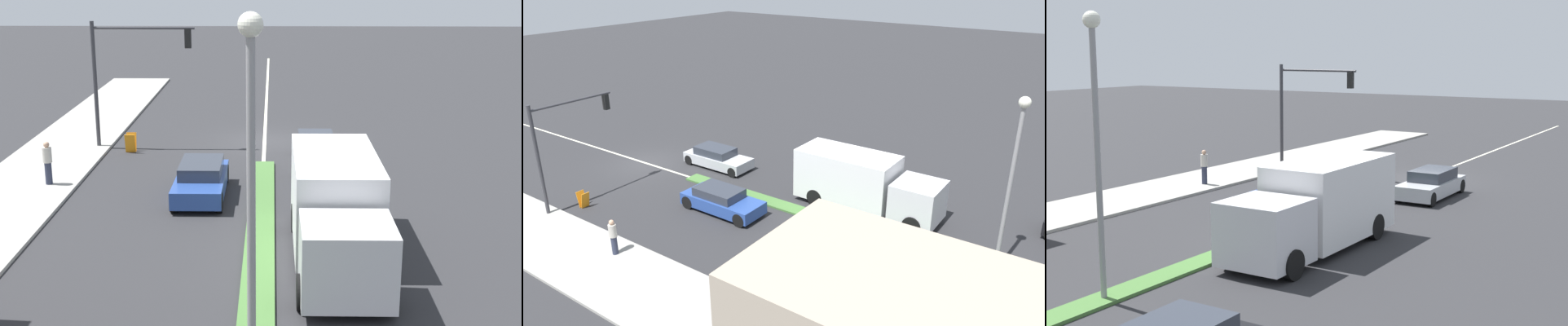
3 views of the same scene
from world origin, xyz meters
TOP-DOWN VIEW (x-y plane):
  - ground_plane at (0.00, 18.00)m, footprint 160.00×160.00m
  - lane_marking_center at (0.00, 0.00)m, footprint 0.16×60.00m
  - traffic_signal_main at (6.12, 1.45)m, footprint 4.59×0.34m
  - street_lamp at (0.00, 21.25)m, footprint 0.44×0.44m
  - pedestrian at (8.06, 7.39)m, footprint 0.34×0.34m
  - warning_aframe_sign at (5.96, 2.14)m, footprint 0.45×0.53m
  - delivery_truck at (-2.20, 14.05)m, footprint 2.44×7.50m
  - coupe_blue at (2.20, 8.38)m, footprint 1.77×4.34m
  - sedan_silver at (-2.20, 4.14)m, footprint 1.72×4.35m

SIDE VIEW (x-z plane):
  - ground_plane at x=0.00m, z-range 0.00..0.00m
  - lane_marking_center at x=0.00m, z-range 0.00..0.01m
  - warning_aframe_sign at x=5.96m, z-range 0.01..0.84m
  - sedan_silver at x=-2.20m, z-range -0.02..1.22m
  - coupe_blue at x=2.20m, z-range -0.01..1.24m
  - pedestrian at x=8.06m, z-range 0.16..1.81m
  - delivery_truck at x=-2.20m, z-range 0.03..2.90m
  - traffic_signal_main at x=6.12m, z-range 1.10..6.70m
  - street_lamp at x=0.00m, z-range 1.09..8.46m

